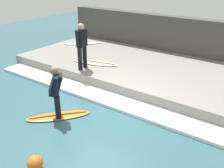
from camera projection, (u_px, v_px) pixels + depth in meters
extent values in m
plane|color=#335B66|center=(102.00, 111.00, 7.89)|extent=(28.00, 28.00, 0.00)
cube|color=gray|center=(153.00, 72.00, 10.21)|extent=(4.40, 11.21, 0.41)
cube|color=#474442|center=(180.00, 39.00, 11.71)|extent=(0.50, 11.77, 1.98)
cube|color=white|center=(114.00, 101.00, 8.34)|extent=(0.83, 10.65, 0.10)
ellipsoid|color=orange|center=(58.00, 116.00, 7.55)|extent=(1.70, 1.54, 0.06)
ellipsoid|color=black|center=(58.00, 115.00, 7.54)|extent=(1.34, 1.15, 0.01)
cylinder|color=black|center=(58.00, 107.00, 7.27)|extent=(0.16, 0.16, 0.67)
cylinder|color=black|center=(57.00, 102.00, 7.54)|extent=(0.16, 0.16, 0.67)
cube|color=black|center=(55.00, 84.00, 7.14)|extent=(0.57, 0.57, 0.64)
sphere|color=#846047|center=(54.00, 71.00, 6.98)|extent=(0.23, 0.23, 0.23)
cylinder|color=black|center=(56.00, 87.00, 6.93)|extent=(0.11, 0.19, 0.54)
cylinder|color=black|center=(55.00, 80.00, 7.33)|extent=(0.11, 0.19, 0.54)
cylinder|color=black|center=(85.00, 56.00, 9.96)|extent=(0.16, 0.16, 0.87)
cylinder|color=black|center=(80.00, 59.00, 9.71)|extent=(0.16, 0.16, 0.87)
cube|color=black|center=(81.00, 38.00, 9.52)|extent=(0.43, 0.30, 0.63)
sphere|color=tan|center=(81.00, 27.00, 9.35)|extent=(0.24, 0.24, 0.24)
cylinder|color=black|center=(85.00, 36.00, 9.70)|extent=(0.12, 0.12, 0.55)
cylinder|color=black|center=(78.00, 38.00, 9.32)|extent=(0.12, 0.12, 0.55)
ellipsoid|color=beige|center=(95.00, 62.00, 10.54)|extent=(1.02, 2.05, 0.06)
ellipsoid|color=#B21E1E|center=(95.00, 62.00, 10.52)|extent=(0.54, 1.79, 0.01)
ellipsoid|color=white|center=(83.00, 43.00, 13.16)|extent=(1.59, 1.63, 0.06)
sphere|color=orange|center=(35.00, 163.00, 5.54)|extent=(0.34, 0.34, 0.34)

